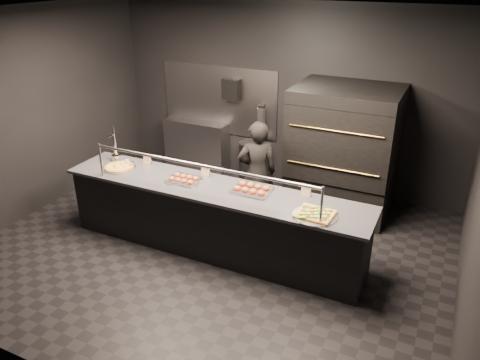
# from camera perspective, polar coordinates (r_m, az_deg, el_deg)

# --- Properties ---
(room) EXTENTS (6.04, 6.00, 3.00)m
(room) POSITION_cam_1_polar(r_m,az_deg,el_deg) (5.75, -3.54, 4.52)
(room) COLOR black
(room) RESTS_ON ground
(service_counter) EXTENTS (4.10, 0.78, 1.37)m
(service_counter) POSITION_cam_1_polar(r_m,az_deg,el_deg) (6.14, -3.31, -4.71)
(service_counter) COLOR black
(service_counter) RESTS_ON ground
(pizza_oven) EXTENTS (1.50, 1.23, 1.91)m
(pizza_oven) POSITION_cam_1_polar(r_m,az_deg,el_deg) (7.17, 12.48, 3.65)
(pizza_oven) COLOR black
(pizza_oven) RESTS_ON ground
(prep_shelf) EXTENTS (1.20, 0.35, 0.90)m
(prep_shelf) POSITION_cam_1_polar(r_m,az_deg,el_deg) (8.70, -5.30, 4.32)
(prep_shelf) COLOR #99999E
(prep_shelf) RESTS_ON ground
(towel_dispenser) EXTENTS (0.30, 0.20, 0.35)m
(towel_dispenser) POSITION_cam_1_polar(r_m,az_deg,el_deg) (8.11, -1.00, 11.04)
(towel_dispenser) COLOR black
(towel_dispenser) RESTS_ON room
(fire_extinguisher) EXTENTS (0.14, 0.14, 0.51)m
(fire_extinguisher) POSITION_cam_1_polar(r_m,az_deg,el_deg) (8.03, 2.60, 7.24)
(fire_extinguisher) COLOR #B2B2B7
(fire_extinguisher) RESTS_ON room
(beer_tap) EXTENTS (0.14, 0.21, 0.55)m
(beer_tap) POSITION_cam_1_polar(r_m,az_deg,el_deg) (6.91, -14.92, 3.57)
(beer_tap) COLOR silver
(beer_tap) RESTS_ON service_counter
(round_pizza) EXTENTS (0.46, 0.46, 0.03)m
(round_pizza) POSITION_cam_1_polar(r_m,az_deg,el_deg) (6.67, -14.51, 1.52)
(round_pizza) COLOR silver
(round_pizza) RESTS_ON service_counter
(slider_tray_a) EXTENTS (0.48, 0.42, 0.06)m
(slider_tray_a) POSITION_cam_1_polar(r_m,az_deg,el_deg) (6.12, -6.87, 0.08)
(slider_tray_a) COLOR silver
(slider_tray_a) RESTS_ON service_counter
(slider_tray_b) EXTENTS (0.50, 0.38, 0.08)m
(slider_tray_b) POSITION_cam_1_polar(r_m,az_deg,el_deg) (5.81, 1.44, -1.11)
(slider_tray_b) COLOR silver
(slider_tray_b) RESTS_ON service_counter
(square_pizza) EXTENTS (0.51, 0.51, 0.05)m
(square_pizza) POSITION_cam_1_polar(r_m,az_deg,el_deg) (5.32, 9.17, -4.15)
(square_pizza) COLOR silver
(square_pizza) RESTS_ON service_counter
(condiment_jar) EXTENTS (0.13, 0.05, 0.09)m
(condiment_jar) POSITION_cam_1_polar(r_m,az_deg,el_deg) (6.70, -13.39, 1.99)
(condiment_jar) COLOR silver
(condiment_jar) RESTS_ON service_counter
(tent_cards) EXTENTS (2.46, 0.04, 0.15)m
(tent_cards) POSITION_cam_1_polar(r_m,az_deg,el_deg) (6.16, -2.99, 0.94)
(tent_cards) COLOR white
(tent_cards) RESTS_ON service_counter
(trash_bin) EXTENTS (0.42, 0.42, 0.71)m
(trash_bin) POSITION_cam_1_polar(r_m,az_deg,el_deg) (8.16, 1.39, 2.25)
(trash_bin) COLOR black
(trash_bin) RESTS_ON ground
(worker) EXTENTS (0.67, 0.61, 1.54)m
(worker) POSITION_cam_1_polar(r_m,az_deg,el_deg) (6.70, 2.06, 0.89)
(worker) COLOR black
(worker) RESTS_ON ground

